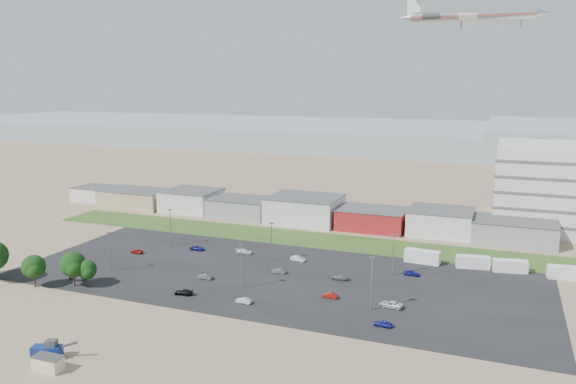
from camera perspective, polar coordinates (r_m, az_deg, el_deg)
The scene contains 35 objects.
ground at distance 115.36m, azimuth -7.56°, elevation -11.21°, with size 700.00×700.00×0.00m, color #826B52.
parking_lot at distance 130.14m, azimuth -1.31°, elevation -8.49°, with size 120.00×50.00×0.01m, color black.
grass_strip at distance 160.33m, azimuth 1.45°, elevation -4.73°, with size 160.00×16.00×0.02m, color #2B501E.
hills_backdrop at distance 410.24m, azimuth 19.58°, elevation 4.88°, with size 700.00×200.00×9.00m, color gray, non-canonical shape.
building_row at distance 182.55m, azimuth -1.53°, elevation -1.50°, with size 170.00×20.00×8.00m, color silver, non-canonical shape.
portable_shed at distance 97.08m, azimuth -23.20°, elevation -15.71°, with size 4.70×2.44×2.37m, color beige, non-canonical shape.
telehandler at distance 100.90m, azimuth -23.32°, elevation -14.44°, with size 7.47×2.49×3.11m, color navy, non-canonical shape.
box_trailer_a at distance 142.48m, azimuth 13.48°, elevation -6.40°, with size 8.45×2.64×3.17m, color silver, non-canonical shape.
box_trailer_b at distance 141.99m, azimuth 18.26°, elevation -6.77°, with size 7.77×2.43×2.91m, color silver, non-canonical shape.
box_trailer_c at distance 141.99m, azimuth 21.64°, elevation -7.00°, with size 7.71×2.41×2.89m, color silver, non-canonical shape.
box_trailer_d at distance 142.23m, azimuth 26.41°, elevation -7.35°, with size 7.81×2.44×2.93m, color silver, non-canonical shape.
tree_mid at distance 133.71m, azimuth -24.41°, elevation -7.14°, with size 5.40×5.40×8.10m, color black, non-canonical shape.
tree_right at distance 130.98m, azimuth -21.00°, elevation -7.10°, with size 5.84×5.84×8.76m, color black, non-canonical shape.
tree_near at distance 129.98m, azimuth -19.75°, elevation -7.61°, with size 4.50×4.50×6.76m, color black, non-canonical shape.
lightpole_front_l at distance 137.77m, azimuth -17.61°, elevation -5.85°, with size 1.11×0.46×9.45m, color slate, non-canonical shape.
lightpole_front_m at distance 121.27m, azimuth -4.74°, elevation -7.53°, with size 1.17×0.49×9.93m, color slate, non-canonical shape.
lightpole_front_r at distance 110.76m, azimuth 8.49°, elevation -9.21°, with size 1.26×0.53×10.74m, color slate, non-canonical shape.
lightpole_back_l at distance 154.99m, azimuth -11.84°, elevation -3.57°, with size 1.20×0.50×10.17m, color slate, non-canonical shape.
lightpole_back_m at distance 138.94m, azimuth -1.70°, elevation -5.11°, with size 1.16×0.48×9.82m, color slate, non-canonical shape.
lightpole_back_r at distance 131.18m, azimuth 10.65°, elevation -6.31°, with size 1.14×0.47×9.66m, color slate, non-canonical shape.
airliner at distance 193.77m, azimuth 18.19°, elevation 16.67°, with size 45.60×31.09×13.47m, color silver, non-canonical shape.
parked_car_0 at distance 114.31m, azimuth 10.41°, elevation -11.16°, with size 2.12×4.59×1.28m, color silver.
parked_car_1 at distance 117.51m, azimuth 4.29°, elevation -10.43°, with size 1.15×3.31×1.09m, color maroon.
parked_car_2 at distance 105.80m, azimuth 9.63°, elevation -13.04°, with size 1.34×3.33×1.14m, color navy.
parked_car_3 at distance 120.75m, azimuth -10.55°, elevation -9.98°, with size 1.60×3.95×1.15m, color black.
parked_car_4 at distance 129.09m, azimuth -8.46°, elevation -8.51°, with size 1.22×3.49×1.15m, color #595B5E.
parked_car_5 at distance 151.55m, azimuth -15.11°, elevation -5.83°, with size 1.35×3.36×1.14m, color maroon.
parked_car_6 at distance 146.38m, azimuth -4.46°, elevation -6.04°, with size 1.75×4.31×1.25m, color silver.
parked_car_7 at distance 131.59m, azimuth -0.91°, elevation -8.02°, with size 1.15×3.29×1.08m, color #595B5E.
parked_car_8 at distance 133.09m, azimuth 12.45°, elevation -8.03°, with size 1.48×3.67×1.25m, color navy.
parked_car_9 at distance 151.06m, azimuth -9.20°, elevation -5.65°, with size 1.82×3.95×1.10m, color navy.
parked_car_10 at distance 135.95m, azimuth -20.61°, elevation -8.09°, with size 1.71×4.21×1.22m, color #595B5E.
parked_car_11 at distance 140.24m, azimuth 1.03°, elevation -6.77°, with size 1.34×3.84×1.26m, color silver.
parked_car_12 at distance 127.89m, azimuth 5.26°, elevation -8.64°, with size 1.51×3.73×1.08m, color #595B5E.
parked_car_13 at distance 114.93m, azimuth -4.52°, elevation -10.93°, with size 1.17×3.35×1.10m, color silver.
Camera 1 is at (52.39, -93.21, 43.28)m, focal length 35.00 mm.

